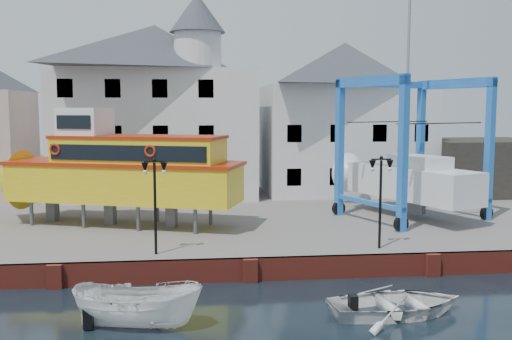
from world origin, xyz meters
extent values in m
plane|color=black|center=(0.00, 0.00, 0.00)|extent=(140.00, 140.00, 0.00)
cube|color=#655D58|center=(0.00, 11.00, 0.50)|extent=(44.00, 22.00, 1.00)
cube|color=maroon|center=(0.00, 0.12, 0.50)|extent=(44.00, 0.25, 1.00)
cube|color=maroon|center=(-8.00, -0.05, 0.50)|extent=(0.60, 0.36, 1.00)
cube|color=maroon|center=(0.00, -0.05, 0.50)|extent=(0.60, 0.36, 1.00)
cube|color=maroon|center=(8.00, -0.05, 0.50)|extent=(0.60, 0.36, 1.00)
cube|color=silver|center=(-5.00, 18.50, 5.50)|extent=(14.00, 8.00, 9.00)
pyramid|color=#32373F|center=(-5.00, 18.50, 11.60)|extent=(14.00, 8.00, 3.20)
cube|color=black|center=(-10.50, 14.54, 2.60)|extent=(1.00, 0.08, 1.20)
cube|color=black|center=(-7.50, 14.54, 2.60)|extent=(1.00, 0.08, 1.20)
cube|color=black|center=(-4.50, 14.54, 2.60)|extent=(1.00, 0.08, 1.20)
cube|color=black|center=(-1.50, 14.54, 2.60)|extent=(1.00, 0.08, 1.20)
cube|color=black|center=(-10.50, 14.54, 5.60)|extent=(1.00, 0.08, 1.20)
cube|color=black|center=(-7.50, 14.54, 5.60)|extent=(1.00, 0.08, 1.20)
cube|color=black|center=(-4.50, 14.54, 5.60)|extent=(1.00, 0.08, 1.20)
cube|color=black|center=(-1.50, 14.54, 5.60)|extent=(1.00, 0.08, 1.20)
cube|color=black|center=(-10.50, 14.54, 8.60)|extent=(1.00, 0.08, 1.20)
cube|color=black|center=(-7.50, 14.54, 8.60)|extent=(1.00, 0.08, 1.20)
cube|color=black|center=(-4.50, 14.54, 8.60)|extent=(1.00, 0.08, 1.20)
cube|color=black|center=(-1.50, 14.54, 8.60)|extent=(1.00, 0.08, 1.20)
cylinder|color=silver|center=(-2.00, 16.10, 11.20)|extent=(3.20, 3.20, 2.40)
cone|color=#32373F|center=(-2.00, 16.10, 13.70)|extent=(3.80, 3.80, 2.60)
cube|color=silver|center=(9.00, 19.00, 5.00)|extent=(12.00, 8.00, 8.00)
pyramid|color=#32373F|center=(9.00, 19.00, 10.60)|extent=(12.00, 8.00, 3.20)
cube|color=black|center=(4.50, 15.04, 2.60)|extent=(1.00, 0.08, 1.20)
cube|color=black|center=(7.50, 15.04, 2.60)|extent=(1.00, 0.08, 1.20)
cube|color=black|center=(10.50, 15.04, 2.60)|extent=(1.00, 0.08, 1.20)
cube|color=black|center=(13.50, 15.04, 2.60)|extent=(1.00, 0.08, 1.20)
cube|color=black|center=(4.50, 15.04, 5.60)|extent=(1.00, 0.08, 1.20)
cube|color=black|center=(7.50, 15.04, 5.60)|extent=(1.00, 0.08, 1.20)
cube|color=black|center=(10.50, 15.04, 5.60)|extent=(1.00, 0.08, 1.20)
cube|color=black|center=(13.50, 15.04, 5.60)|extent=(1.00, 0.08, 1.20)
cube|color=black|center=(19.00, 17.00, 3.00)|extent=(8.00, 7.00, 4.00)
cylinder|color=black|center=(-4.00, 1.20, 3.00)|extent=(0.12, 0.12, 4.00)
cube|color=black|center=(-4.00, 1.20, 5.05)|extent=(0.90, 0.06, 0.06)
sphere|color=black|center=(-4.00, 1.20, 5.12)|extent=(0.16, 0.16, 0.16)
cone|color=black|center=(-4.40, 1.20, 4.78)|extent=(0.32, 0.32, 0.45)
sphere|color=white|center=(-4.40, 1.20, 4.60)|extent=(0.18, 0.18, 0.18)
cone|color=black|center=(-3.60, 1.20, 4.78)|extent=(0.32, 0.32, 0.45)
sphere|color=white|center=(-3.60, 1.20, 4.60)|extent=(0.18, 0.18, 0.18)
cylinder|color=black|center=(6.00, 1.20, 3.00)|extent=(0.12, 0.12, 4.00)
cube|color=black|center=(6.00, 1.20, 5.05)|extent=(0.90, 0.06, 0.06)
sphere|color=black|center=(6.00, 1.20, 5.12)|extent=(0.16, 0.16, 0.16)
cone|color=black|center=(5.60, 1.20, 4.78)|extent=(0.32, 0.32, 0.45)
sphere|color=white|center=(5.60, 1.20, 4.60)|extent=(0.18, 0.18, 0.18)
cone|color=black|center=(6.40, 1.20, 4.78)|extent=(0.32, 0.32, 0.45)
sphere|color=white|center=(6.40, 1.20, 4.60)|extent=(0.18, 0.18, 0.18)
cylinder|color=#59595E|center=(-11.10, 8.15, 1.67)|extent=(0.26, 0.26, 1.34)
cylinder|color=#59595E|center=(-10.27, 10.50, 1.67)|extent=(0.26, 0.26, 1.34)
cylinder|color=#59595E|center=(-8.16, 7.11, 1.67)|extent=(0.26, 0.26, 1.34)
cylinder|color=#59595E|center=(-7.33, 9.46, 1.67)|extent=(0.26, 0.26, 1.34)
cylinder|color=#59595E|center=(-5.22, 6.08, 1.67)|extent=(0.26, 0.26, 1.34)
cylinder|color=#59595E|center=(-4.39, 8.43, 1.67)|extent=(0.26, 0.26, 1.34)
cylinder|color=#59595E|center=(-2.28, 5.04, 1.67)|extent=(0.26, 0.26, 1.34)
cylinder|color=#59595E|center=(-1.45, 7.39, 1.67)|extent=(0.26, 0.26, 1.34)
cube|color=#59595E|center=(-10.26, 9.17, 1.67)|extent=(0.65, 0.60, 1.34)
cube|color=#59595E|center=(-6.91, 7.99, 1.67)|extent=(0.65, 0.60, 1.34)
cube|color=#59595E|center=(-3.55, 6.81, 1.67)|extent=(0.65, 0.60, 1.34)
cube|color=gold|center=(-6.07, 7.70, 3.31)|extent=(12.88, 7.33, 1.96)
cone|color=gold|center=(-12.87, 10.09, 3.31)|extent=(2.97, 3.84, 3.38)
cube|color=#A32409|center=(-6.07, 7.70, 4.38)|extent=(13.18, 7.55, 0.20)
cube|color=gold|center=(-5.23, 7.40, 5.01)|extent=(9.40, 5.81, 1.42)
cube|color=black|center=(-5.74, 5.94, 5.05)|extent=(8.08, 2.89, 0.80)
cube|color=black|center=(-4.71, 8.86, 5.05)|extent=(8.08, 2.89, 0.80)
cube|color=#A32409|center=(-5.23, 7.40, 5.80)|extent=(9.60, 5.95, 0.16)
cube|color=white|center=(-8.17, 8.44, 6.53)|extent=(2.95, 2.95, 1.62)
cube|color=black|center=(-8.56, 7.32, 6.60)|extent=(1.85, 0.70, 0.71)
torus|color=#A32409|center=(-9.53, 7.23, 5.18)|extent=(0.63, 0.32, 0.62)
torus|color=#A32409|center=(-4.50, 5.45, 5.18)|extent=(0.63, 0.32, 0.62)
cube|color=#2685C7|center=(8.23, 4.47, 4.98)|extent=(0.52, 0.52, 7.96)
cylinder|color=black|center=(8.23, 4.47, 1.40)|extent=(0.84, 0.57, 0.80)
cube|color=#2685C7|center=(6.20, 9.35, 4.98)|extent=(0.52, 0.52, 7.96)
cylinder|color=black|center=(6.20, 9.35, 1.40)|extent=(0.84, 0.57, 0.80)
cube|color=#2685C7|center=(14.17, 6.93, 4.98)|extent=(0.52, 0.52, 7.96)
cylinder|color=black|center=(14.17, 6.93, 1.40)|extent=(0.84, 0.57, 0.80)
cube|color=#2685C7|center=(12.14, 11.82, 4.98)|extent=(0.52, 0.52, 7.96)
cylinder|color=black|center=(12.14, 11.82, 1.40)|extent=(0.84, 0.57, 0.80)
cube|color=#2685C7|center=(7.21, 6.91, 8.77)|extent=(2.55, 5.41, 0.56)
cube|color=#2685C7|center=(7.21, 6.91, 2.14)|extent=(2.44, 5.36, 0.24)
cube|color=#2685C7|center=(13.15, 9.38, 8.77)|extent=(2.55, 5.41, 0.56)
cube|color=#2685C7|center=(13.15, 9.38, 2.14)|extent=(2.44, 5.36, 0.24)
cube|color=#2685C7|center=(9.17, 10.59, 8.77)|extent=(6.46, 2.99, 0.40)
cube|color=white|center=(10.18, 8.14, 3.05)|extent=(5.69, 8.88, 1.82)
cone|color=white|center=(8.24, 12.82, 3.05)|extent=(3.11, 2.68, 2.62)
cube|color=#59595E|center=(10.18, 8.14, 1.74)|extent=(1.04, 2.00, 0.80)
cube|color=white|center=(10.40, 7.62, 4.30)|extent=(2.99, 3.85, 0.68)
cylinder|color=#99999E|center=(9.96, 8.67, 10.22)|extent=(0.21, 0.21, 12.52)
cube|color=black|center=(10.97, 6.25, 6.51)|extent=(5.80, 2.50, 0.05)
cube|color=black|center=(9.40, 10.04, 6.51)|extent=(5.80, 2.50, 0.05)
imported|color=white|center=(-4.25, -4.63, 0.00)|extent=(4.73, 2.63, 1.73)
imported|color=white|center=(4.82, -4.36, 0.00)|extent=(5.19, 3.93, 1.01)
camera|label=1|loc=(-2.27, -23.35, 7.29)|focal=40.00mm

